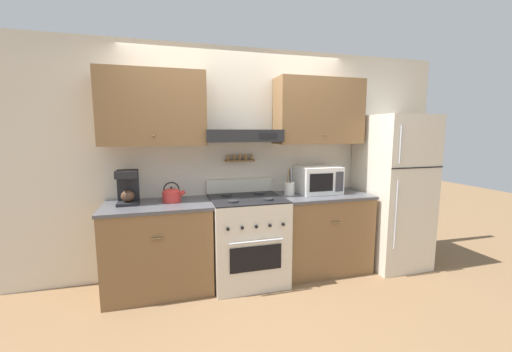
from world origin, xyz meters
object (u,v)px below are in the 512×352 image
refrigerator (392,191)px  microwave (318,180)px  stove_range (247,239)px  utensil_crock (289,188)px  tea_kettle (172,195)px  coffee_maker (128,187)px

refrigerator → microwave: bearing=170.6°
refrigerator → stove_range: bearing=179.0°
refrigerator → utensil_crock: refrigerator is taller
tea_kettle → refrigerator: bearing=-3.0°
stove_range → tea_kettle: tea_kettle is taller
stove_range → coffee_maker: coffee_maker is taller
refrigerator → microwave: size_ratio=3.85×
stove_range → microwave: (0.89, 0.12, 0.59)m
refrigerator → coffee_maker: (-3.00, 0.17, 0.17)m
stove_range → coffee_maker: 1.34m
tea_kettle → microwave: microwave is taller
tea_kettle → utensil_crock: utensil_crock is taller
stove_range → tea_kettle: (-0.77, 0.10, 0.51)m
refrigerator → utensil_crock: 1.30m
coffee_maker → stove_range: bearing=-6.4°
microwave → tea_kettle: bearing=-179.4°
tea_kettle → utensil_crock: bearing=0.0°
stove_range → refrigerator: 1.87m
refrigerator → microwave: 0.95m
stove_range → microwave: size_ratio=2.29×
coffee_maker → utensil_crock: 1.72m
tea_kettle → coffee_maker: coffee_maker is taller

